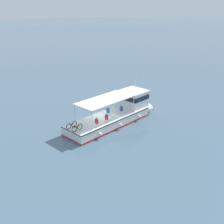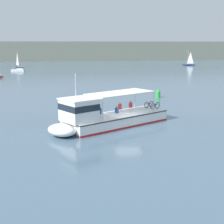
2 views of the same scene
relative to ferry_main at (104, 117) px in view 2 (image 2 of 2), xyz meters
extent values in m
plane|color=slate|center=(2.43, 0.11, -1.02)|extent=(400.00, 400.00, 0.00)
cube|color=slate|center=(2.43, 131.15, 3.18)|extent=(400.00, 28.00, 8.38)
cube|color=white|center=(1.41, 0.80, -0.47)|extent=(10.97, 8.13, 1.10)
ellipsoid|color=white|center=(-3.98, -2.27, -0.47)|extent=(3.37, 3.65, 1.01)
cube|color=red|center=(1.41, 0.80, -0.92)|extent=(10.99, 8.16, 0.16)
cube|color=#2D2D33|center=(1.41, 0.80, 0.00)|extent=(11.00, 8.18, 0.10)
cube|color=white|center=(-2.42, -1.38, 1.03)|extent=(3.61, 3.65, 1.90)
cube|color=#19232D|center=(-2.42, -1.38, 1.37)|extent=(3.67, 3.73, 0.56)
cube|color=white|center=(-2.42, -1.38, 2.04)|extent=(3.82, 3.87, 0.12)
cube|color=white|center=(1.80, 1.02, 2.13)|extent=(7.28, 5.87, 0.10)
cylinder|color=silver|center=(-0.35, -1.77, 1.08)|extent=(0.08, 0.08, 2.00)
cylinder|color=silver|center=(-1.70, 0.59, 1.08)|extent=(0.08, 0.08, 2.00)
cylinder|color=silver|center=(5.29, 1.45, 1.08)|extent=(0.08, 0.08, 2.00)
cylinder|color=silver|center=(3.95, 3.81, 1.08)|extent=(0.08, 0.08, 2.00)
cylinder|color=silver|center=(-2.68, -1.53, 3.20)|extent=(0.06, 0.06, 2.20)
sphere|color=white|center=(-2.43, 0.66, -0.52)|extent=(0.36, 0.36, 0.36)
sphere|color=white|center=(0.44, 2.29, -0.52)|extent=(0.36, 0.36, 0.36)
sphere|color=white|center=(3.13, 3.83, -0.52)|extent=(0.36, 0.36, 0.36)
torus|color=black|center=(5.58, 2.66, 0.41)|extent=(0.60, 0.38, 0.66)
torus|color=black|center=(6.19, 3.00, 0.41)|extent=(0.60, 0.38, 0.66)
cylinder|color=#232328|center=(5.89, 2.83, 0.53)|extent=(0.64, 0.40, 0.06)
torus|color=black|center=(5.14, 3.44, 0.41)|extent=(0.60, 0.38, 0.66)
torus|color=black|center=(5.75, 3.78, 0.41)|extent=(0.60, 0.38, 0.66)
cylinder|color=maroon|center=(5.44, 3.61, 0.53)|extent=(0.64, 0.40, 0.06)
cube|color=red|center=(3.27, 2.91, 0.54)|extent=(0.35, 0.39, 0.52)
sphere|color=tan|center=(3.27, 2.91, 0.91)|extent=(0.20, 0.20, 0.20)
cube|color=red|center=(2.00, 2.16, 0.54)|extent=(0.35, 0.39, 0.52)
sphere|color=tan|center=(2.00, 2.16, 0.91)|extent=(0.20, 0.20, 0.20)
cube|color=#2D4CA5|center=(1.33, 0.35, 0.54)|extent=(0.35, 0.39, 0.52)
sphere|color=#9E7051|center=(1.33, 0.35, 0.91)|extent=(0.20, 0.20, 0.20)
cube|color=#2D4CA5|center=(-0.32, 0.27, 0.54)|extent=(0.35, 0.39, 0.52)
sphere|color=#9E7051|center=(-0.32, 0.27, 0.91)|extent=(0.20, 0.20, 0.20)
ellipsoid|color=navy|center=(-15.66, 83.26, -0.72)|extent=(3.28, 4.95, 0.60)
cylinder|color=silver|center=(-15.53, 82.99, 1.98)|extent=(0.08, 0.08, 4.80)
pyramid|color=white|center=(-15.91, 83.75, 1.67)|extent=(0.76, 1.57, 4.08)
cube|color=white|center=(-14.31, 67.56, -0.74)|extent=(3.77, 1.89, 0.56)
cube|color=white|center=(-13.69, 67.45, -0.11)|extent=(1.77, 1.30, 0.70)
cube|color=#19232D|center=(-13.69, 67.45, 0.07)|extent=(1.78, 1.32, 0.28)
ellipsoid|color=navy|center=(42.66, 83.20, -0.72)|extent=(4.90, 3.46, 0.60)
cylinder|color=silver|center=(42.39, 83.34, 1.98)|extent=(0.08, 0.08, 4.80)
pyramid|color=white|center=(43.16, 82.98, 1.67)|extent=(1.54, 0.84, 4.08)
cylinder|color=green|center=(10.52, 16.51, -0.57)|extent=(0.70, 0.70, 0.90)
cone|color=green|center=(10.52, 16.51, 0.13)|extent=(0.42, 0.42, 0.50)
camera|label=1|loc=(9.22, 28.58, 12.26)|focal=44.45mm
camera|label=2|loc=(-4.54, -30.79, 6.91)|focal=54.29mm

